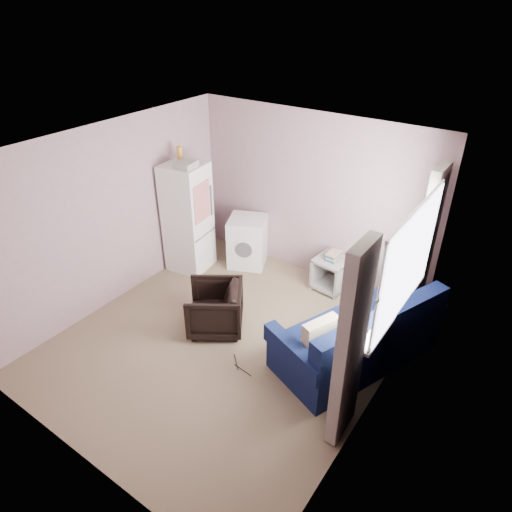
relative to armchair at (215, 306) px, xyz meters
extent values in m
cube|color=#7F6A53|center=(0.28, -0.14, -0.36)|extent=(3.80, 4.20, 0.02)
cube|color=silver|center=(0.28, -0.14, 2.16)|extent=(3.80, 4.20, 0.02)
cube|color=gray|center=(0.28, 1.97, 0.90)|extent=(3.80, 0.02, 2.50)
cube|color=gray|center=(0.28, -2.25, 0.90)|extent=(3.80, 0.02, 2.50)
cube|color=gray|center=(-1.63, -0.14, 0.90)|extent=(0.02, 4.20, 2.50)
cube|color=gray|center=(2.19, -0.14, 0.90)|extent=(0.02, 4.20, 2.50)
cube|color=white|center=(2.17, 0.56, 1.15)|extent=(0.01, 1.60, 1.20)
imported|color=black|center=(0.00, 0.00, 0.00)|extent=(0.92, 0.93, 0.71)
cube|color=white|center=(-1.32, 0.99, 0.50)|extent=(0.67, 0.67, 1.72)
cube|color=#534F57|center=(-1.02, 1.03, 0.28)|extent=(0.09, 0.55, 0.02)
cube|color=#534F57|center=(-1.04, 1.25, 0.77)|extent=(0.02, 0.03, 0.49)
cube|color=silver|center=(-1.01, 1.01, 0.84)|extent=(0.06, 0.41, 0.59)
cylinder|color=orange|center=(-1.40, 1.03, 1.48)|extent=(0.09, 0.09, 0.24)
cube|color=#9D9E95|center=(-1.18, 0.91, 1.41)|extent=(0.29, 0.33, 0.09)
cube|color=white|center=(-0.62, 1.58, 0.05)|extent=(0.75, 0.75, 0.80)
cube|color=#534F57|center=(-0.61, 1.57, 0.42)|extent=(0.69, 0.68, 0.05)
cylinder|color=#534F57|center=(-0.50, 1.32, 0.05)|extent=(0.25, 0.13, 0.26)
cube|color=gray|center=(0.83, 1.70, 0.13)|extent=(0.51, 0.51, 0.04)
cube|color=gray|center=(0.83, 1.70, -0.29)|extent=(0.51, 0.51, 0.04)
cube|color=gray|center=(0.62, 1.72, -0.10)|extent=(0.09, 0.46, 0.51)
cube|color=gray|center=(1.04, 1.68, -0.10)|extent=(0.09, 0.46, 0.51)
cube|color=navy|center=(0.83, 1.70, 0.17)|extent=(0.18, 0.24, 0.03)
cube|color=#997F66|center=(0.84, 1.70, 0.20)|extent=(0.16, 0.23, 0.03)
cube|color=navy|center=(0.82, 1.71, 0.23)|extent=(0.19, 0.25, 0.03)
cube|color=#997F66|center=(0.83, 1.69, 0.26)|extent=(0.16, 0.23, 0.03)
cube|color=#0E1941|center=(1.73, 0.54, -0.14)|extent=(1.57, 2.15, 0.43)
cube|color=#0E1941|center=(2.06, 0.41, 0.32)|extent=(0.90, 1.88, 0.48)
cube|color=#0E1941|center=(1.38, -0.34, 0.19)|extent=(0.91, 0.48, 0.22)
cube|color=#0E1941|center=(2.07, 1.42, 0.19)|extent=(0.91, 0.48, 0.22)
cube|color=#BCAD8E|center=(1.55, -0.06, 0.29)|extent=(0.28, 0.45, 0.43)
cube|color=#BCAD8E|center=(2.01, 1.11, 0.29)|extent=(0.28, 0.45, 0.43)
cube|color=gray|center=(1.61, 0.47, 0.09)|extent=(0.36, 0.42, 0.02)
cube|color=silver|center=(1.73, 0.42, 0.21)|extent=(0.19, 0.36, 0.24)
cube|color=white|center=(2.10, 0.56, 0.52)|extent=(0.14, 1.70, 0.04)
cube|color=white|center=(2.15, 0.56, 0.55)|extent=(0.02, 1.68, 0.05)
cube|color=white|center=(2.15, 0.56, 1.15)|extent=(0.02, 1.68, 0.05)
cube|color=white|center=(2.15, 0.56, 1.75)|extent=(0.02, 1.68, 0.05)
cube|color=white|center=(2.15, -0.24, 1.15)|extent=(0.02, 0.05, 1.20)
cube|color=white|center=(2.15, 0.29, 1.15)|extent=(0.02, 0.05, 1.20)
cube|color=white|center=(2.15, 0.83, 1.15)|extent=(0.02, 0.05, 1.20)
cube|color=white|center=(2.15, 1.36, 1.15)|extent=(0.02, 0.05, 1.20)
cube|color=beige|center=(2.06, -0.52, 0.75)|extent=(0.12, 0.46, 2.18)
cube|color=beige|center=(2.06, 1.64, 0.75)|extent=(0.12, 0.46, 2.18)
cylinder|color=black|center=(0.77, -0.43, -0.35)|extent=(0.27, 0.05, 0.01)
cylinder|color=black|center=(0.62, -0.36, -0.35)|extent=(0.21, 0.19, 0.01)
camera|label=1|loc=(3.15, -3.57, 3.57)|focal=32.00mm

